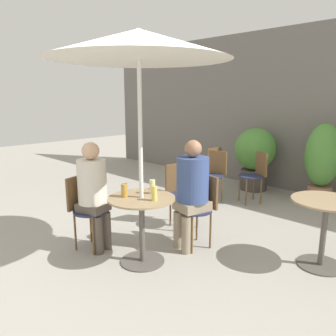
{
  "coord_description": "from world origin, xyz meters",
  "views": [
    {
      "loc": [
        2.45,
        -1.97,
        1.74
      ],
      "look_at": [
        -0.0,
        0.59,
        0.98
      ],
      "focal_mm": 35.0,
      "sensor_mm": 36.0,
      "label": 1
    }
  ],
  "objects_px": {
    "umbrella": "(139,45)",
    "beer_glass_0": "(152,187)",
    "bistro_chair_5": "(210,165)",
    "bistro_chair_0": "(201,203)",
    "cafe_table_far": "(325,221)",
    "bistro_chair_2": "(256,172)",
    "cafe_table_near": "(142,217)",
    "potted_plant_0": "(255,154)",
    "potted_plant_1": "(323,160)",
    "bistro_chair_1": "(85,204)",
    "beer_glass_1": "(124,190)",
    "bistro_chair_4": "(214,171)",
    "seated_person_0": "(191,186)",
    "beer_glass_2": "(154,193)",
    "seated_person_1": "(93,187)",
    "bistro_chair_3": "(180,188)"
  },
  "relations": [
    {
      "from": "bistro_chair_3",
      "to": "cafe_table_far",
      "type": "bearing_deg",
      "value": -73.72
    },
    {
      "from": "bistro_chair_0",
      "to": "bistro_chair_3",
      "type": "relative_size",
      "value": 1.0
    },
    {
      "from": "beer_glass_0",
      "to": "bistro_chair_3",
      "type": "bearing_deg",
      "value": 113.86
    },
    {
      "from": "cafe_table_far",
      "to": "bistro_chair_2",
      "type": "xyz_separation_m",
      "value": [
        -1.6,
        1.46,
        0.02
      ]
    },
    {
      "from": "bistro_chair_5",
      "to": "seated_person_1",
      "type": "height_order",
      "value": "seated_person_1"
    },
    {
      "from": "bistro_chair_1",
      "to": "bistro_chair_4",
      "type": "xyz_separation_m",
      "value": [
        0.03,
        2.5,
        0.0
      ]
    },
    {
      "from": "umbrella",
      "to": "cafe_table_near",
      "type": "bearing_deg",
      "value": -153.25
    },
    {
      "from": "bistro_chair_1",
      "to": "bistro_chair_2",
      "type": "relative_size",
      "value": 1.0
    },
    {
      "from": "bistro_chair_2",
      "to": "beer_glass_2",
      "type": "xyz_separation_m",
      "value": [
        0.35,
        -2.69,
        0.27
      ]
    },
    {
      "from": "beer_glass_2",
      "to": "potted_plant_1",
      "type": "distance_m",
      "value": 3.42
    },
    {
      "from": "beer_glass_2",
      "to": "potted_plant_0",
      "type": "xyz_separation_m",
      "value": [
        -0.77,
        3.39,
        -0.12
      ]
    },
    {
      "from": "cafe_table_far",
      "to": "bistro_chair_3",
      "type": "bearing_deg",
      "value": -174.63
    },
    {
      "from": "bistro_chair_0",
      "to": "bistro_chair_4",
      "type": "bearing_deg",
      "value": 135.21
    },
    {
      "from": "bistro_chair_5",
      "to": "bistro_chair_0",
      "type": "bearing_deg",
      "value": 44.74
    },
    {
      "from": "beer_glass_2",
      "to": "umbrella",
      "type": "height_order",
      "value": "umbrella"
    },
    {
      "from": "bistro_chair_0",
      "to": "umbrella",
      "type": "bearing_deg",
      "value": -90.0
    },
    {
      "from": "bistro_chair_1",
      "to": "bistro_chair_2",
      "type": "bearing_deg",
      "value": -26.89
    },
    {
      "from": "beer_glass_0",
      "to": "potted_plant_1",
      "type": "xyz_separation_m",
      "value": [
        0.65,
        3.23,
        -0.06
      ]
    },
    {
      "from": "bistro_chair_4",
      "to": "beer_glass_1",
      "type": "distance_m",
      "value": 2.49
    },
    {
      "from": "bistro_chair_4",
      "to": "potted_plant_1",
      "type": "bearing_deg",
      "value": 36.06
    },
    {
      "from": "potted_plant_0",
      "to": "potted_plant_1",
      "type": "height_order",
      "value": "potted_plant_1"
    },
    {
      "from": "bistro_chair_0",
      "to": "seated_person_0",
      "type": "distance_m",
      "value": 0.27
    },
    {
      "from": "bistro_chair_2",
      "to": "seated_person_0",
      "type": "height_order",
      "value": "seated_person_0"
    },
    {
      "from": "bistro_chair_2",
      "to": "potted_plant_0",
      "type": "height_order",
      "value": "potted_plant_0"
    },
    {
      "from": "bistro_chair_2",
      "to": "bistro_chair_5",
      "type": "distance_m",
      "value": 0.9
    },
    {
      "from": "bistro_chair_4",
      "to": "bistro_chair_1",
      "type": "bearing_deg",
      "value": -94.12
    },
    {
      "from": "cafe_table_near",
      "to": "bistro_chair_4",
      "type": "xyz_separation_m",
      "value": [
        -0.72,
        2.29,
        0.02
      ]
    },
    {
      "from": "bistro_chair_2",
      "to": "potted_plant_1",
      "type": "height_order",
      "value": "potted_plant_1"
    },
    {
      "from": "cafe_table_near",
      "to": "beer_glass_0",
      "type": "distance_m",
      "value": 0.34
    },
    {
      "from": "potted_plant_1",
      "to": "seated_person_0",
      "type": "bearing_deg",
      "value": -99.68
    },
    {
      "from": "bistro_chair_2",
      "to": "potted_plant_1",
      "type": "xyz_separation_m",
      "value": [
        0.81,
        0.7,
        0.21
      ]
    },
    {
      "from": "umbrella",
      "to": "beer_glass_0",
      "type": "bearing_deg",
      "value": 96.08
    },
    {
      "from": "potted_plant_0",
      "to": "cafe_table_near",
      "type": "bearing_deg",
      "value": -80.1
    },
    {
      "from": "potted_plant_0",
      "to": "bistro_chair_4",
      "type": "bearing_deg",
      "value": -96.6
    },
    {
      "from": "bistro_chair_0",
      "to": "beer_glass_1",
      "type": "distance_m",
      "value": 0.97
    },
    {
      "from": "beer_glass_0",
      "to": "umbrella",
      "type": "bearing_deg",
      "value": -83.92
    },
    {
      "from": "bistro_chair_2",
      "to": "bistro_chair_4",
      "type": "height_order",
      "value": "same"
    },
    {
      "from": "bistro_chair_1",
      "to": "bistro_chair_0",
      "type": "bearing_deg",
      "value": -60.0
    },
    {
      "from": "bistro_chair_0",
      "to": "seated_person_1",
      "type": "height_order",
      "value": "seated_person_1"
    },
    {
      "from": "bistro_chair_1",
      "to": "seated_person_0",
      "type": "height_order",
      "value": "seated_person_0"
    },
    {
      "from": "bistro_chair_0",
      "to": "cafe_table_far",
      "type": "bearing_deg",
      "value": 35.8
    },
    {
      "from": "seated_person_0",
      "to": "beer_glass_1",
      "type": "relative_size",
      "value": 9.06
    },
    {
      "from": "beer_glass_1",
      "to": "cafe_table_far",
      "type": "bearing_deg",
      "value": 41.08
    },
    {
      "from": "bistro_chair_5",
      "to": "beer_glass_2",
      "type": "distance_m",
      "value": 2.93
    },
    {
      "from": "bistro_chair_1",
      "to": "beer_glass_1",
      "type": "xyz_separation_m",
      "value": [
        0.62,
        0.1,
        0.27
      ]
    },
    {
      "from": "bistro_chair_3",
      "to": "beer_glass_1",
      "type": "relative_size",
      "value": 6.05
    },
    {
      "from": "bistro_chair_5",
      "to": "cafe_table_near",
      "type": "bearing_deg",
      "value": 32.96
    },
    {
      "from": "bistro_chair_2",
      "to": "beer_glass_1",
      "type": "bearing_deg",
      "value": -55.27
    },
    {
      "from": "cafe_table_near",
      "to": "beer_glass_0",
      "type": "xyz_separation_m",
      "value": [
        -0.02,
        0.18,
        0.29
      ]
    },
    {
      "from": "bistro_chair_4",
      "to": "bistro_chair_5",
      "type": "height_order",
      "value": "same"
    }
  ]
}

